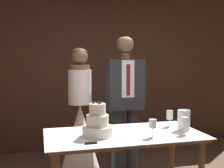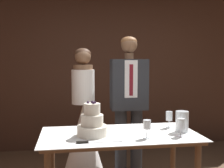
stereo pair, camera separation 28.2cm
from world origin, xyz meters
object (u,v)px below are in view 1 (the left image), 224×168
object	(u,v)px
wine_glass_middle	(153,125)
cake_table	(124,143)
tiered_cake	(98,124)
bride	(80,132)
hurricane_candle	(184,121)
cake_knife	(99,142)
wine_glass_far	(185,123)
groom	(125,97)
wine_glass_near	(170,116)

from	to	relation	value
wine_glass_middle	cake_table	bearing A→B (deg)	137.00
tiered_cake	bride	world-z (taller)	bride
hurricane_candle	bride	world-z (taller)	bride
cake_knife	tiered_cake	bearing A→B (deg)	80.18
wine_glass_far	hurricane_candle	distance (m)	0.17
wine_glass_far	groom	xyz separation A→B (m)	(-0.24, 1.08, 0.11)
wine_glass_middle	bride	size ratio (longest dim) A/B	0.10
wine_glass_middle	tiered_cake	bearing A→B (deg)	160.86
cake_knife	bride	xyz separation A→B (m)	(0.01, 1.16, -0.20)
wine_glass_middle	bride	bearing A→B (deg)	114.16
wine_glass_middle	bride	distance (m)	1.24
hurricane_candle	bride	size ratio (longest dim) A/B	0.12
cake_knife	bride	distance (m)	1.18
wine_glass_middle	wine_glass_far	bearing A→B (deg)	2.88
bride	tiered_cake	bearing A→B (deg)	-88.30
cake_knife	hurricane_candle	distance (m)	0.92
cake_table	wine_glass_middle	size ratio (longest dim) A/B	8.94
wine_glass_far	wine_glass_middle	bearing A→B (deg)	-177.12
cake_table	wine_glass_far	xyz separation A→B (m)	(0.53, -0.18, 0.20)
cake_table	tiered_cake	distance (m)	0.33
wine_glass_near	wine_glass_far	world-z (taller)	wine_glass_near
tiered_cake	wine_glass_near	bearing A→B (deg)	13.03
cake_knife	bride	bearing A→B (deg)	88.65
wine_glass_middle	groom	distance (m)	1.10
cake_knife	wine_glass_near	size ratio (longest dim) A/B	2.33
tiered_cake	cake_knife	size ratio (longest dim) A/B	0.82
cake_table	groom	distance (m)	1.00
cake_table	wine_glass_far	world-z (taller)	wine_glass_far
cake_knife	wine_glass_far	distance (m)	0.83
wine_glass_near	groom	xyz separation A→B (m)	(-0.25, 0.75, 0.10)
cake_table	bride	bearing A→B (deg)	107.54
wine_glass_middle	groom	size ratio (longest dim) A/B	0.09
wine_glass_far	hurricane_candle	bearing A→B (deg)	64.39
cake_knife	groom	xyz separation A→B (m)	(0.58, 1.16, 0.21)
wine_glass_far	groom	size ratio (longest dim) A/B	0.09
cake_table	wine_glass_near	distance (m)	0.60
wine_glass_near	wine_glass_middle	world-z (taller)	wine_glass_near
tiered_cake	wine_glass_far	distance (m)	0.80
cake_knife	bride	size ratio (longest dim) A/B	0.24
wine_glass_near	wine_glass_far	xyz separation A→B (m)	(-0.01, -0.33, -0.00)
wine_glass_near	hurricane_candle	xyz separation A→B (m)	(0.06, -0.18, -0.02)
wine_glass_middle	wine_glass_near	bearing A→B (deg)	46.13
wine_glass_middle	hurricane_candle	size ratio (longest dim) A/B	0.82
cake_table	groom	xyz separation A→B (m)	(0.29, 0.90, 0.31)
tiered_cake	hurricane_candle	world-z (taller)	tiered_cake
groom	tiered_cake	bearing A→B (deg)	-120.19
cake_knife	wine_glass_far	size ratio (longest dim) A/B	2.40
wine_glass_far	wine_glass_near	bearing A→B (deg)	88.16
cake_knife	hurricane_candle	xyz separation A→B (m)	(0.89, 0.23, 0.09)
cake_table	wine_glass_far	size ratio (longest dim) A/B	8.99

